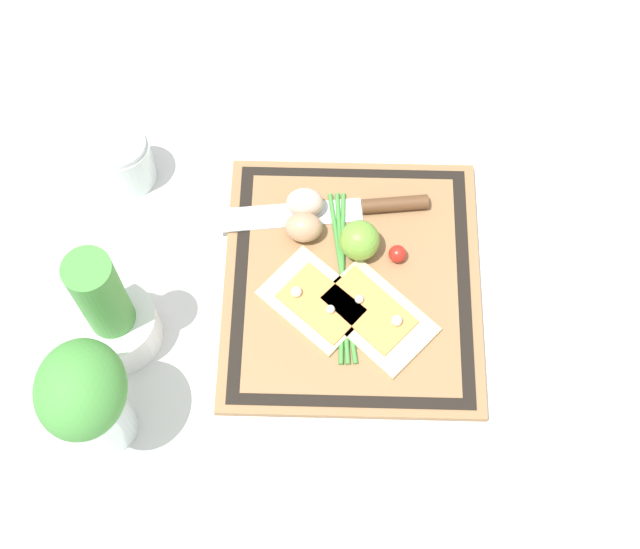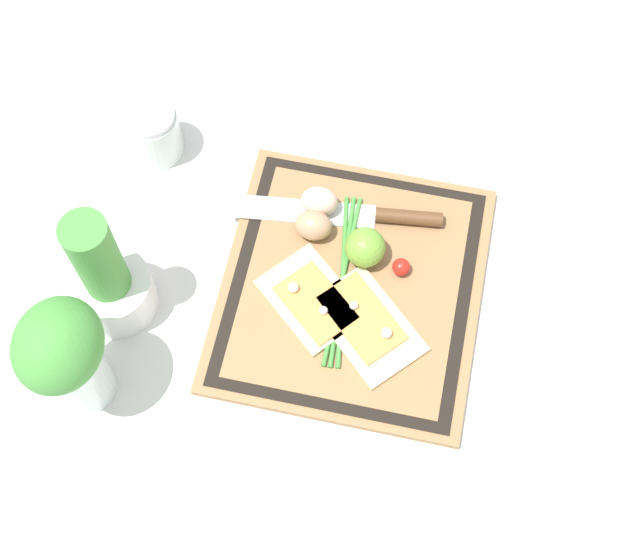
% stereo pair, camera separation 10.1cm
% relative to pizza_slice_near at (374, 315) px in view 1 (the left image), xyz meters
% --- Properties ---
extents(ground_plane, '(6.00, 6.00, 0.00)m').
position_rel_pizza_slice_near_xyz_m(ground_plane, '(0.06, 0.03, -0.02)').
color(ground_plane, silver).
extents(cutting_board, '(0.41, 0.37, 0.02)m').
position_rel_pizza_slice_near_xyz_m(cutting_board, '(0.06, 0.03, -0.01)').
color(cutting_board, '#997047').
rests_on(cutting_board, ground_plane).
extents(pizza_slice_near, '(0.19, 0.19, 0.02)m').
position_rel_pizza_slice_near_xyz_m(pizza_slice_near, '(0.00, 0.00, 0.00)').
color(pizza_slice_near, beige).
rests_on(pizza_slice_near, cutting_board).
extents(pizza_slice_far, '(0.17, 0.18, 0.02)m').
position_rel_pizza_slice_near_xyz_m(pizza_slice_far, '(0.02, 0.08, 0.00)').
color(pizza_slice_far, beige).
rests_on(pizza_slice_far, cutting_board).
extents(knife, '(0.07, 0.32, 0.02)m').
position_rel_pizza_slice_near_xyz_m(knife, '(0.17, 0.02, 0.00)').
color(knife, silver).
rests_on(knife, cutting_board).
extents(egg_brown, '(0.04, 0.06, 0.04)m').
position_rel_pizza_slice_near_xyz_m(egg_brown, '(0.13, 0.10, 0.02)').
color(egg_brown, tan).
rests_on(egg_brown, cutting_board).
extents(egg_pink, '(0.04, 0.06, 0.04)m').
position_rel_pizza_slice_near_xyz_m(egg_pink, '(0.17, 0.10, 0.02)').
color(egg_pink, beige).
rests_on(egg_pink, cutting_board).
extents(lime, '(0.06, 0.06, 0.06)m').
position_rel_pizza_slice_near_xyz_m(lime, '(0.11, 0.02, 0.02)').
color(lime, '#70A838').
rests_on(lime, cutting_board).
extents(cherry_tomato_red, '(0.03, 0.03, 0.03)m').
position_rel_pizza_slice_near_xyz_m(cherry_tomato_red, '(0.09, -0.03, 0.01)').
color(cherry_tomato_red, red).
rests_on(cherry_tomato_red, cutting_board).
extents(scallion_bunch, '(0.27, 0.05, 0.01)m').
position_rel_pizza_slice_near_xyz_m(scallion_bunch, '(0.06, 0.05, -0.00)').
color(scallion_bunch, '#47933D').
rests_on(scallion_bunch, cutting_board).
extents(herb_pot, '(0.11, 0.11, 0.23)m').
position_rel_pizza_slice_near_xyz_m(herb_pot, '(-0.03, 0.36, 0.06)').
color(herb_pot, white).
rests_on(herb_pot, ground_plane).
extents(sauce_jar, '(0.08, 0.08, 0.09)m').
position_rel_pizza_slice_near_xyz_m(sauce_jar, '(0.23, 0.38, 0.02)').
color(sauce_jar, silver).
rests_on(sauce_jar, ground_plane).
extents(herb_glass, '(0.13, 0.11, 0.22)m').
position_rel_pizza_slice_near_xyz_m(herb_glass, '(-0.17, 0.36, 0.11)').
color(herb_glass, silver).
rests_on(herb_glass, ground_plane).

